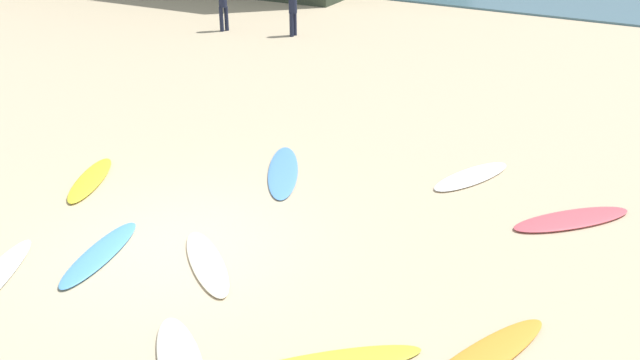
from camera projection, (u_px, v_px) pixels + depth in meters
The scene contains 10 objects.
ground_plane at pixel (184, 244), 11.21m from camera, with size 120.00×120.00×0.00m, color #C6B28E.
surfboard_0 at pixel (283, 172), 13.63m from camera, with size 0.58×2.45×0.06m, color #5393E4.
surfboard_1 at pixel (90, 180), 13.28m from camera, with size 0.50×2.00×0.09m, color yellow.
surfboard_3 at pixel (480, 360), 8.63m from camera, with size 0.51×2.52×0.08m, color orange.
surfboard_5 at pixel (471, 176), 13.43m from camera, with size 0.58×2.01×0.07m, color white.
surfboard_6 at pixel (207, 263), 10.65m from camera, with size 0.50×2.01×0.07m, color beige.
surfboard_7 at pixel (572, 219), 11.88m from camera, with size 0.60×2.29×0.08m, color #D1505A.
surfboard_8 at pixel (100, 253), 10.88m from camera, with size 0.50×2.06×0.08m, color #4F98D5.
beachgoer_near at pixel (293, 9), 23.07m from camera, with size 0.29×0.34×1.63m.
beachgoer_mid at pixel (223, 3), 23.66m from camera, with size 0.37×0.37×1.75m.
Camera 1 is at (6.63, -7.30, 5.86)m, focal length 38.62 mm.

